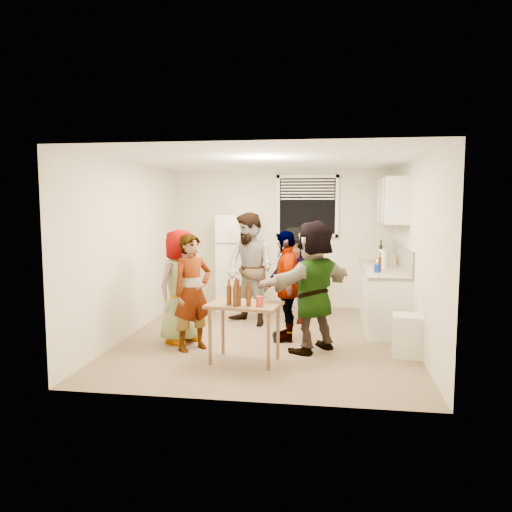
% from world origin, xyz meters
% --- Properties ---
extents(room, '(4.00, 4.50, 2.50)m').
position_xyz_m(room, '(0.00, 0.00, 0.00)').
color(room, silver).
rests_on(room, ground).
extents(window, '(1.12, 0.10, 1.06)m').
position_xyz_m(window, '(0.45, 2.21, 1.85)').
color(window, white).
rests_on(window, room).
extents(refrigerator, '(0.70, 0.70, 1.70)m').
position_xyz_m(refrigerator, '(-0.75, 1.88, 0.85)').
color(refrigerator, white).
rests_on(refrigerator, ground).
extents(counter_lower, '(0.60, 2.20, 0.86)m').
position_xyz_m(counter_lower, '(1.70, 1.15, 0.43)').
color(counter_lower, white).
rests_on(counter_lower, ground).
extents(countertop, '(0.64, 2.22, 0.04)m').
position_xyz_m(countertop, '(1.70, 1.15, 0.88)').
color(countertop, beige).
rests_on(countertop, counter_lower).
extents(backsplash, '(0.03, 2.20, 0.36)m').
position_xyz_m(backsplash, '(1.99, 1.15, 1.08)').
color(backsplash, beige).
rests_on(backsplash, countertop).
extents(upper_cabinets, '(0.34, 1.60, 0.70)m').
position_xyz_m(upper_cabinets, '(1.83, 1.35, 1.95)').
color(upper_cabinets, white).
rests_on(upper_cabinets, room).
extents(kettle, '(0.27, 0.26, 0.18)m').
position_xyz_m(kettle, '(1.65, 1.29, 0.90)').
color(kettle, silver).
rests_on(kettle, countertop).
extents(paper_towel, '(0.13, 0.13, 0.29)m').
position_xyz_m(paper_towel, '(1.68, 1.06, 0.90)').
color(paper_towel, white).
rests_on(paper_towel, countertop).
extents(wine_bottle, '(0.07, 0.07, 0.27)m').
position_xyz_m(wine_bottle, '(1.75, 2.07, 0.90)').
color(wine_bottle, black).
rests_on(wine_bottle, countertop).
extents(beer_bottle_counter, '(0.06, 0.06, 0.21)m').
position_xyz_m(beer_bottle_counter, '(1.60, 0.70, 0.90)').
color(beer_bottle_counter, '#47230C').
rests_on(beer_bottle_counter, countertop).
extents(blue_cup, '(0.09, 0.09, 0.12)m').
position_xyz_m(blue_cup, '(1.55, 0.57, 0.90)').
color(blue_cup, '#0722B0').
rests_on(blue_cup, countertop).
extents(picture_frame, '(0.02, 0.18, 0.15)m').
position_xyz_m(picture_frame, '(1.92, 1.56, 0.98)').
color(picture_frame, gold).
rests_on(picture_frame, countertop).
extents(trash_bin, '(0.40, 0.40, 0.53)m').
position_xyz_m(trash_bin, '(1.84, -0.54, 0.25)').
color(trash_bin, silver).
rests_on(trash_bin, ground).
extents(serving_table, '(0.93, 0.69, 0.72)m').
position_xyz_m(serving_table, '(-0.15, -1.06, 0.00)').
color(serving_table, brown).
rests_on(serving_table, ground).
extents(beer_bottle_table, '(0.06, 0.06, 0.22)m').
position_xyz_m(beer_bottle_table, '(-0.22, -1.10, 0.72)').
color(beer_bottle_table, '#47230C').
rests_on(beer_bottle_table, serving_table).
extents(red_cup, '(0.09, 0.09, 0.12)m').
position_xyz_m(red_cup, '(0.06, -1.20, 0.72)').
color(red_cup, red).
rests_on(red_cup, serving_table).
extents(guest_grey, '(1.74, 1.44, 0.50)m').
position_xyz_m(guest_grey, '(-1.16, -0.33, 0.00)').
color(guest_grey, gray).
rests_on(guest_grey, ground).
extents(guest_stripe, '(1.49, 1.46, 0.37)m').
position_xyz_m(guest_stripe, '(-0.90, -0.65, 0.00)').
color(guest_stripe, '#141933').
rests_on(guest_stripe, ground).
extents(guest_back_left, '(1.70, 1.94, 0.67)m').
position_xyz_m(guest_back_left, '(-0.37, 0.78, 0.00)').
color(guest_back_left, brown).
rests_on(guest_back_left, ground).
extents(guest_back_right, '(1.08, 1.59, 0.57)m').
position_xyz_m(guest_back_right, '(0.32, 0.98, 0.00)').
color(guest_back_right, '#404045').
rests_on(guest_back_right, ground).
extents(guest_black, '(1.67, 1.15, 0.38)m').
position_xyz_m(guest_black, '(0.26, -0.03, 0.00)').
color(guest_black, black).
rests_on(guest_black, ground).
extents(guest_orange, '(2.33, 2.32, 0.50)m').
position_xyz_m(guest_orange, '(0.66, -0.49, 0.00)').
color(guest_orange, '#CF8943').
rests_on(guest_orange, ground).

